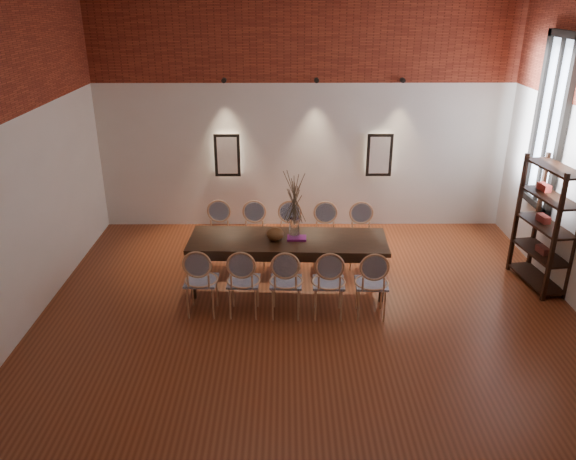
{
  "coord_description": "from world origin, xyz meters",
  "views": [
    {
      "loc": [
        -0.31,
        -5.89,
        3.85
      ],
      "look_at": [
        -0.28,
        0.73,
        1.05
      ],
      "focal_mm": 35.0,
      "sensor_mm": 36.0,
      "label": 1
    }
  ],
  "objects_px": {
    "chair_near_a": "(201,280)",
    "vase": "(294,229)",
    "chair_far_c": "(289,237)",
    "shelving_rack": "(546,225)",
    "chair_near_c": "(286,282)",
    "chair_far_d": "(325,237)",
    "chair_near_e": "(371,283)",
    "bowl": "(275,234)",
    "dining_table": "(288,263)",
    "chair_near_d": "(329,282)",
    "chair_far_e": "(361,238)",
    "book": "(297,238)",
    "chair_far_b": "(254,236)",
    "chair_far_a": "(218,236)",
    "chair_near_b": "(244,281)"
  },
  "relations": [
    {
      "from": "chair_near_a",
      "to": "chair_far_b",
      "type": "height_order",
      "value": "same"
    },
    {
      "from": "chair_far_e",
      "to": "vase",
      "type": "distance_m",
      "value": 1.3
    },
    {
      "from": "chair_near_c",
      "to": "chair_far_d",
      "type": "bearing_deg",
      "value": 69.27
    },
    {
      "from": "chair_near_c",
      "to": "book",
      "type": "distance_m",
      "value": 0.78
    },
    {
      "from": "dining_table",
      "to": "vase",
      "type": "height_order",
      "value": "vase"
    },
    {
      "from": "chair_far_c",
      "to": "shelving_rack",
      "type": "height_order",
      "value": "shelving_rack"
    },
    {
      "from": "chair_far_e",
      "to": "dining_table",
      "type": "bearing_deg",
      "value": 33.44
    },
    {
      "from": "chair_near_d",
      "to": "chair_far_a",
      "type": "relative_size",
      "value": 1.0
    },
    {
      "from": "dining_table",
      "to": "chair_near_d",
      "type": "distance_m",
      "value": 0.9
    },
    {
      "from": "chair_near_e",
      "to": "chair_far_a",
      "type": "relative_size",
      "value": 1.0
    },
    {
      "from": "chair_near_d",
      "to": "bowl",
      "type": "relative_size",
      "value": 3.92
    },
    {
      "from": "chair_near_a",
      "to": "chair_far_d",
      "type": "height_order",
      "value": "same"
    },
    {
      "from": "chair_near_d",
      "to": "chair_far_b",
      "type": "xyz_separation_m",
      "value": [
        -1.03,
        1.47,
        0.0
      ]
    },
    {
      "from": "chair_near_a",
      "to": "chair_near_d",
      "type": "relative_size",
      "value": 1.0
    },
    {
      "from": "book",
      "to": "shelving_rack",
      "type": "height_order",
      "value": "shelving_rack"
    },
    {
      "from": "chair_near_a",
      "to": "bowl",
      "type": "height_order",
      "value": "chair_near_a"
    },
    {
      "from": "bowl",
      "to": "book",
      "type": "height_order",
      "value": "bowl"
    },
    {
      "from": "book",
      "to": "chair_near_a",
      "type": "bearing_deg",
      "value": -151.73
    },
    {
      "from": "chair_near_e",
      "to": "bowl",
      "type": "relative_size",
      "value": 3.92
    },
    {
      "from": "chair_near_c",
      "to": "chair_near_a",
      "type": "bearing_deg",
      "value": -180.0
    },
    {
      "from": "chair_far_a",
      "to": "vase",
      "type": "height_order",
      "value": "vase"
    },
    {
      "from": "chair_near_a",
      "to": "vase",
      "type": "relative_size",
      "value": 3.13
    },
    {
      "from": "chair_far_c",
      "to": "shelving_rack",
      "type": "bearing_deg",
      "value": 172.27
    },
    {
      "from": "chair_far_a",
      "to": "shelving_rack",
      "type": "distance_m",
      "value": 4.68
    },
    {
      "from": "book",
      "to": "shelving_rack",
      "type": "xyz_separation_m",
      "value": [
        3.43,
        0.11,
        0.14
      ]
    },
    {
      "from": "shelving_rack",
      "to": "chair_far_b",
      "type": "bearing_deg",
      "value": 163.41
    },
    {
      "from": "chair_far_c",
      "to": "chair_far_d",
      "type": "relative_size",
      "value": 1.0
    },
    {
      "from": "chair_near_c",
      "to": "shelving_rack",
      "type": "distance_m",
      "value": 3.7
    },
    {
      "from": "book",
      "to": "shelving_rack",
      "type": "relative_size",
      "value": 0.14
    },
    {
      "from": "chair_near_d",
      "to": "bowl",
      "type": "xyz_separation_m",
      "value": [
        -0.69,
        0.69,
        0.37
      ]
    },
    {
      "from": "chair_far_a",
      "to": "chair_far_d",
      "type": "bearing_deg",
      "value": -180.0
    },
    {
      "from": "chair_near_b",
      "to": "chair_far_d",
      "type": "bearing_deg",
      "value": 52.87
    },
    {
      "from": "chair_far_c",
      "to": "chair_far_e",
      "type": "height_order",
      "value": "same"
    },
    {
      "from": "chair_far_a",
      "to": "shelving_rack",
      "type": "bearing_deg",
      "value": 174.06
    },
    {
      "from": "chair_far_e",
      "to": "book",
      "type": "bearing_deg",
      "value": 36.91
    },
    {
      "from": "chair_near_d",
      "to": "chair_far_e",
      "type": "distance_m",
      "value": 1.53
    },
    {
      "from": "chair_near_d",
      "to": "bowl",
      "type": "distance_m",
      "value": 1.04
    },
    {
      "from": "chair_far_d",
      "to": "shelving_rack",
      "type": "xyz_separation_m",
      "value": [
        2.99,
        -0.6,
        0.43
      ]
    },
    {
      "from": "chair_far_a",
      "to": "shelving_rack",
      "type": "xyz_separation_m",
      "value": [
        4.61,
        -0.66,
        0.43
      ]
    },
    {
      "from": "chair_near_d",
      "to": "vase",
      "type": "distance_m",
      "value": 0.95
    },
    {
      "from": "chair_near_e",
      "to": "chair_near_b",
      "type": "bearing_deg",
      "value": 180.0
    },
    {
      "from": "dining_table",
      "to": "shelving_rack",
      "type": "distance_m",
      "value": 3.6
    },
    {
      "from": "chair_near_a",
      "to": "chair_far_b",
      "type": "bearing_deg",
      "value": 69.27
    },
    {
      "from": "chair_near_d",
      "to": "chair_far_e",
      "type": "xyz_separation_m",
      "value": [
        0.6,
        1.41,
        0.0
      ]
    },
    {
      "from": "chair_far_a",
      "to": "chair_far_d",
      "type": "height_order",
      "value": "same"
    },
    {
      "from": "vase",
      "to": "chair_far_d",
      "type": "bearing_deg",
      "value": 55.43
    },
    {
      "from": "bowl",
      "to": "chair_near_a",
      "type": "bearing_deg",
      "value": -146.1
    },
    {
      "from": "chair_near_e",
      "to": "bowl",
      "type": "xyz_separation_m",
      "value": [
        -1.23,
        0.71,
        0.37
      ]
    },
    {
      "from": "chair_near_b",
      "to": "chair_far_c",
      "type": "height_order",
      "value": "same"
    },
    {
      "from": "chair_near_b",
      "to": "chair_far_a",
      "type": "distance_m",
      "value": 1.53
    }
  ]
}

